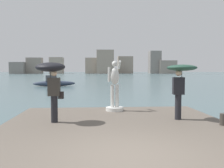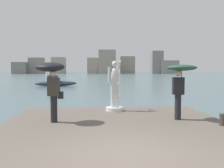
{
  "view_description": "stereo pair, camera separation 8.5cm",
  "coord_description": "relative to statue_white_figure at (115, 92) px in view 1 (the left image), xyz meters",
  "views": [
    {
      "loc": [
        -0.69,
        -4.82,
        2.14
      ],
      "look_at": [
        0.0,
        5.26,
        1.55
      ],
      "focal_mm": 39.24,
      "sensor_mm": 36.0,
      "label": 1
    },
    {
      "loc": [
        -0.61,
        -4.82,
        2.14
      ],
      "look_at": [
        0.0,
        5.26,
        1.55
      ],
      "focal_mm": 39.24,
      "sensor_mm": 36.0,
      "label": 2
    }
  ],
  "objects": [
    {
      "name": "ground_plane",
      "position": [
        -0.13,
        34.54,
        -1.22
      ],
      "size": [
        400.0,
        400.0,
        0.0
      ],
      "primitive_type": "plane",
      "color": "#4C666B"
    },
    {
      "name": "pier",
      "position": [
        -0.13,
        -3.74,
        -1.02
      ],
      "size": [
        7.34,
        9.45,
        0.4
      ],
      "primitive_type": "cube",
      "color": "#60564C",
      "rests_on": "ground"
    },
    {
      "name": "statue_white_figure",
      "position": [
        0.0,
        0.0,
        0.0
      ],
      "size": [
        0.75,
        0.94,
        2.15
      ],
      "color": "silver",
      "rests_on": "pier"
    },
    {
      "name": "onlooker_left",
      "position": [
        -2.26,
        -2.12,
        0.75
      ],
      "size": [
        1.0,
        1.02,
        2.02
      ],
      "color": "black",
      "rests_on": "pier"
    },
    {
      "name": "onlooker_right",
      "position": [
        2.15,
        -1.95,
        0.71
      ],
      "size": [
        1.11,
        1.12,
        1.93
      ],
      "color": "black",
      "rests_on": "pier"
    },
    {
      "name": "mooring_bollard",
      "position": [
        3.18,
        -2.96,
        -0.63
      ],
      "size": [
        0.21,
        0.21,
        0.37
      ],
      "primitive_type": "cylinder",
      "color": "#38332D",
      "rests_on": "pier"
    },
    {
      "name": "boat_near",
      "position": [
        -6.19,
        21.91,
        -0.74
      ],
      "size": [
        5.49,
        2.01,
        1.44
      ],
      "color": "#2D384C",
      "rests_on": "ground"
    },
    {
      "name": "distant_skyline",
      "position": [
        3.86,
        131.17,
        3.93
      ],
      "size": [
        93.01,
        13.13,
        13.37
      ],
      "color": "gray",
      "rests_on": "ground"
    }
  ]
}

